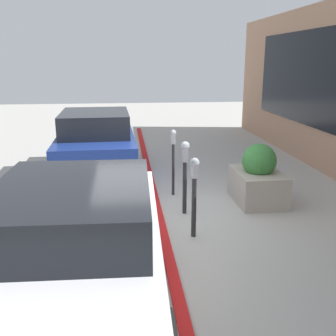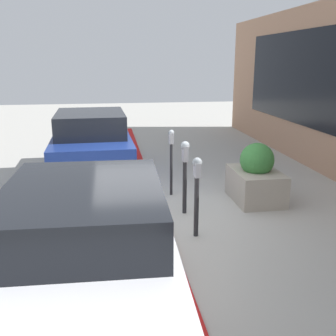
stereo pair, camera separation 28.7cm
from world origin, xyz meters
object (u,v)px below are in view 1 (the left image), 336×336
parking_meter_second (185,165)px  planter_box (258,179)px  parked_car_middle (96,142)px  parking_meter_nearest (194,185)px  parked_car_front (76,245)px  parking_meter_middle (173,151)px

parking_meter_second → planter_box: 1.72m
parking_meter_second → parked_car_middle: size_ratio=0.35×
parking_meter_nearest → planter_box: parking_meter_nearest is taller
parking_meter_nearest → parked_car_front: parked_car_front is taller
parking_meter_nearest → parking_meter_second: (1.02, -0.01, 0.06)m
parking_meter_second → planter_box: (0.47, -1.59, -0.46)m
parking_meter_nearest → planter_box: 2.22m
planter_box → parked_car_front: (-3.34, 3.25, 0.35)m
parking_meter_middle → planter_box: 1.84m
planter_box → parked_car_middle: bearing=55.7°
parking_meter_second → parked_car_front: (-2.87, 1.66, -0.11)m
planter_box → parked_car_front: size_ratio=0.32×
parking_meter_middle → parked_car_middle: parked_car_middle is taller
parked_car_middle → parking_meter_second: bearing=-149.0°
parking_meter_middle → parking_meter_nearest: bearing=-177.9°
parked_car_middle → parking_meter_middle: bearing=-136.7°
parking_meter_second → planter_box: parking_meter_second is taller
parking_meter_middle → parked_car_middle: 2.42m
parking_meter_second → parking_meter_middle: bearing=4.5°
planter_box → parked_car_front: 4.67m
parking_meter_nearest → parked_car_front: bearing=138.0°
parking_meter_nearest → parking_meter_second: parking_meter_second is taller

